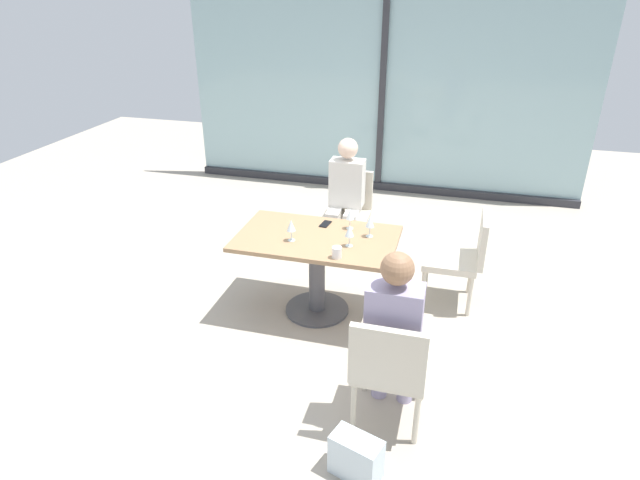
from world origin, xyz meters
name	(u,v)px	position (x,y,z in m)	size (l,w,h in m)	color
ground_plane	(317,310)	(0.00, 0.00, 0.00)	(12.00, 12.00, 0.00)	#A89E8E
window_wall_backdrop	(382,101)	(0.00, 3.20, 1.21)	(5.26, 0.10, 2.70)	#95B7BC
dining_table_main	(317,257)	(0.00, 0.00, 0.54)	(1.33, 0.81, 0.73)	#997551
chair_front_right	(390,365)	(0.80, -1.19, 0.50)	(0.46, 0.50, 0.87)	beige
chair_near_window	(347,209)	(0.00, 1.19, 0.50)	(0.46, 0.51, 0.87)	beige
chair_far_right	(462,254)	(1.19, 0.47, 0.50)	(0.50, 0.46, 0.87)	beige
person_front_right	(394,328)	(0.80, -1.08, 0.70)	(0.34, 0.39, 1.26)	#9E93B7
person_near_window	(346,194)	(0.00, 1.08, 0.70)	(0.34, 0.39, 1.26)	silver
wine_glass_0	(350,231)	(0.30, -0.10, 0.86)	(0.07, 0.07, 0.18)	silver
wine_glass_1	(291,226)	(-0.18, -0.13, 0.86)	(0.07, 0.07, 0.18)	silver
wine_glass_2	(350,214)	(0.23, 0.23, 0.86)	(0.07, 0.07, 0.18)	silver
wine_glass_3	(370,222)	(0.42, 0.12, 0.86)	(0.07, 0.07, 0.18)	silver
coffee_cup	(337,252)	(0.25, -0.32, 0.78)	(0.08, 0.08, 0.09)	white
cell_phone_on_table	(325,224)	(0.01, 0.25, 0.73)	(0.07, 0.14, 0.01)	black
handbag_0	(356,457)	(0.69, -1.63, 0.14)	(0.30, 0.16, 0.28)	silver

